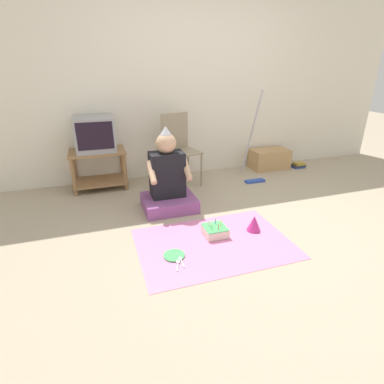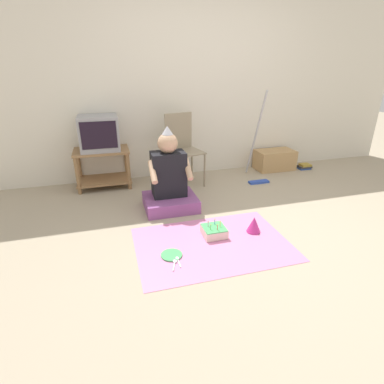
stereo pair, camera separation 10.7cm
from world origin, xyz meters
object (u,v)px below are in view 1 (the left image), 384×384
object	(u,v)px
dust_mop	(253,155)
party_hat_blue	(254,223)
tv	(95,134)
person_seated	(168,182)
birthday_cake	(215,231)
book_pile	(299,165)
paper_plate	(174,255)
cardboard_box_stack	(269,159)
folding_chair	(178,145)

from	to	relation	value
dust_mop	party_hat_blue	world-z (taller)	dust_mop
tv	dust_mop	world-z (taller)	dust_mop
person_seated	dust_mop	bearing A→B (deg)	21.16
dust_mop	birthday_cake	bearing A→B (deg)	-130.43
tv	book_pile	world-z (taller)	tv
birthday_cake	paper_plate	bearing A→B (deg)	-155.10
cardboard_box_stack	person_seated	xyz separation A→B (m)	(-1.84, -0.89, 0.15)
dust_mop	person_seated	bearing A→B (deg)	-158.84
tv	person_seated	distance (m)	1.19
party_hat_blue	paper_plate	xyz separation A→B (m)	(-0.85, -0.17, -0.07)
tv	book_pile	xyz separation A→B (m)	(3.01, -0.11, -0.68)
folding_chair	person_seated	bearing A→B (deg)	-114.87
person_seated	book_pile	bearing A→B (deg)	18.19
birthday_cake	dust_mop	bearing A→B (deg)	49.57
cardboard_box_stack	person_seated	bearing A→B (deg)	-154.27
book_pile	paper_plate	size ratio (longest dim) A/B	1.08
person_seated	party_hat_blue	size ratio (longest dim) A/B	5.96
party_hat_blue	birthday_cake	bearing A→B (deg)	174.46
folding_chair	party_hat_blue	xyz separation A→B (m)	(0.34, -1.47, -0.46)
cardboard_box_stack	birthday_cake	xyz separation A→B (m)	(-1.58, -1.62, -0.10)
tv	book_pile	distance (m)	3.09
cardboard_box_stack	birthday_cake	size ratio (longest dim) A/B	2.75
folding_chair	person_seated	size ratio (longest dim) A/B	1.02
tv	paper_plate	bearing A→B (deg)	-74.29
party_hat_blue	tv	bearing A→B (deg)	129.70
paper_plate	dust_mop	bearing A→B (deg)	43.85
cardboard_box_stack	paper_plate	world-z (taller)	cardboard_box_stack
dust_mop	person_seated	world-z (taller)	dust_mop
birthday_cake	party_hat_blue	world-z (taller)	party_hat_blue
dust_mop	cardboard_box_stack	bearing A→B (deg)	36.14
book_pile	tv	bearing A→B (deg)	177.93
tv	dust_mop	distance (m)	2.10
paper_plate	folding_chair	bearing A→B (deg)	72.69
party_hat_blue	paper_plate	distance (m)	0.87
book_pile	birthday_cake	world-z (taller)	birthday_cake
person_seated	cardboard_box_stack	bearing A→B (deg)	25.73
cardboard_box_stack	dust_mop	world-z (taller)	dust_mop
tv	folding_chair	world-z (taller)	folding_chair
cardboard_box_stack	birthday_cake	distance (m)	2.27
book_pile	person_seated	size ratio (longest dim) A/B	0.21
dust_mop	birthday_cake	distance (m)	1.67
birthday_cake	paper_plate	world-z (taller)	birthday_cake
tv	person_seated	world-z (taller)	tv
folding_chair	book_pile	bearing A→B (deg)	1.87
book_pile	party_hat_blue	xyz separation A→B (m)	(-1.65, -1.53, 0.04)
dust_mop	person_seated	distance (m)	1.43
book_pile	party_hat_blue	bearing A→B (deg)	-137.09
folding_chair	cardboard_box_stack	size ratio (longest dim) A/B	1.61
person_seated	paper_plate	world-z (taller)	person_seated
tv	paper_plate	distance (m)	2.01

